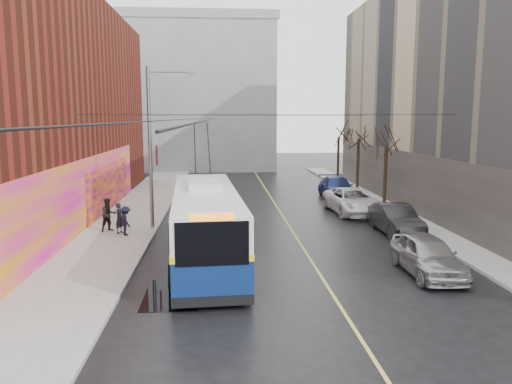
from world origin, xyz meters
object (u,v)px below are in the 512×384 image
(pedestrian_b, at_px, (109,215))
(parked_car_b, at_px, (396,219))
(tree_near, at_px, (387,136))
(streetlight_pole, at_px, (153,143))
(pedestrian_a, at_px, (120,218))
(tree_mid, at_px, (359,130))
(trolleybus, at_px, (206,222))
(parked_car_c, at_px, (353,201))
(following_car, at_px, (223,189))
(parked_car_a, at_px, (427,255))
(pedestrian_c, at_px, (126,221))
(parked_car_d, at_px, (337,188))
(tree_far, at_px, (339,129))

(pedestrian_b, bearing_deg, parked_car_b, -40.53)
(parked_car_b, bearing_deg, tree_near, 74.80)
(streetlight_pole, height_order, pedestrian_b, streetlight_pole)
(parked_car_b, xyz_separation_m, pedestrian_a, (-14.84, 0.61, 0.17))
(tree_mid, bearing_deg, trolleybus, -122.54)
(pedestrian_b, bearing_deg, trolleybus, -80.54)
(trolleybus, bearing_deg, parked_car_c, 43.34)
(tree_mid, xyz_separation_m, following_car, (-11.24, -2.70, -4.49))
(streetlight_pole, distance_m, pedestrian_b, 4.55)
(parked_car_a, xyz_separation_m, pedestrian_b, (-14.32, 8.10, 0.25))
(streetlight_pole, relative_size, following_car, 2.02)
(tree_mid, distance_m, pedestrian_c, 22.55)
(tree_mid, distance_m, parked_car_d, 5.75)
(following_car, xyz_separation_m, pedestrian_b, (-6.28, -11.11, 0.29))
(following_car, relative_size, pedestrian_a, 2.73)
(streetlight_pole, xyz_separation_m, tree_far, (15.14, 20.00, 0.30))
(tree_near, bearing_deg, tree_mid, 90.00)
(streetlight_pole, xyz_separation_m, parked_car_a, (11.94, -8.90, -4.05))
(parked_car_b, relative_size, parked_car_d, 0.86)
(tree_mid, bearing_deg, streetlight_pole, -139.35)
(tree_mid, height_order, parked_car_b, tree_mid)
(parked_car_a, relative_size, following_car, 1.05)
(trolleybus, bearing_deg, pedestrian_a, 131.35)
(trolleybus, height_order, pedestrian_a, trolleybus)
(parked_car_a, bearing_deg, pedestrian_a, 151.39)
(tree_near, relative_size, pedestrian_a, 3.92)
(parked_car_c, bearing_deg, trolleybus, -137.08)
(streetlight_pole, distance_m, trolleybus, 7.43)
(trolleybus, bearing_deg, tree_far, 61.43)
(pedestrian_a, bearing_deg, tree_near, -44.34)
(tree_near, xyz_separation_m, pedestrian_c, (-16.42, -7.83, -4.06))
(tree_mid, xyz_separation_m, parked_car_b, (-2.00, -14.90, -4.46))
(following_car, bearing_deg, pedestrian_b, -128.38)
(tree_near, relative_size, pedestrian_b, 3.55)
(streetlight_pole, height_order, following_car, streetlight_pole)
(following_car, bearing_deg, streetlight_pole, -119.62)
(parked_car_d, height_order, pedestrian_c, pedestrian_c)
(following_car, bearing_deg, tree_near, -29.84)
(parked_car_b, xyz_separation_m, parked_car_c, (-0.79, 5.87, 0.02))
(pedestrian_c, bearing_deg, tree_mid, -73.93)
(tree_mid, relative_size, trolleybus, 0.52)
(pedestrian_b, height_order, pedestrian_c, pedestrian_b)
(pedestrian_b, relative_size, pedestrian_c, 1.17)
(trolleybus, distance_m, parked_car_a, 9.43)
(following_car, bearing_deg, pedestrian_a, -124.66)
(tree_far, height_order, parked_car_a, tree_far)
(tree_near, bearing_deg, parked_car_a, -102.12)
(tree_mid, distance_m, parked_car_a, 22.58)
(parked_car_b, height_order, following_car, parked_car_b)
(trolleybus, distance_m, pedestrian_b, 7.52)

